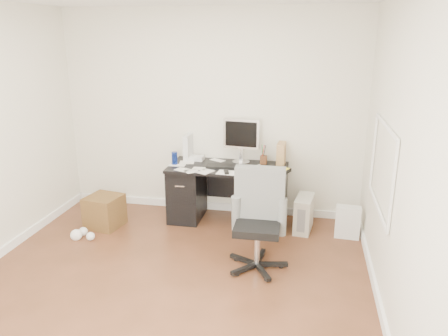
# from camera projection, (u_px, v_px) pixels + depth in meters

# --- Properties ---
(ground) EXTENTS (4.00, 4.00, 0.00)m
(ground) POSITION_uv_depth(u_px,v_px,m) (167.00, 286.00, 4.27)
(ground) COLOR #4C2B18
(ground) RESTS_ON ground
(room_shell) EXTENTS (4.02, 4.02, 2.71)m
(room_shell) POSITION_uv_depth(u_px,v_px,m) (164.00, 118.00, 3.81)
(room_shell) COLOR silver
(room_shell) RESTS_ON ground
(desk) EXTENTS (1.50, 0.70, 0.75)m
(desk) POSITION_uv_depth(u_px,v_px,m) (228.00, 192.00, 5.65)
(desk) COLOR black
(desk) RESTS_ON ground
(loose_papers) EXTENTS (1.10, 0.60, 0.00)m
(loose_papers) POSITION_uv_depth(u_px,v_px,m) (212.00, 166.00, 5.54)
(loose_papers) COLOR white
(loose_papers) RESTS_ON desk
(lcd_monitor) EXTENTS (0.49, 0.31, 0.59)m
(lcd_monitor) POSITION_uv_depth(u_px,v_px,m) (241.00, 141.00, 5.60)
(lcd_monitor) COLOR silver
(lcd_monitor) RESTS_ON desk
(keyboard) EXTENTS (0.50, 0.20, 0.03)m
(keyboard) POSITION_uv_depth(u_px,v_px,m) (226.00, 166.00, 5.49)
(keyboard) COLOR black
(keyboard) RESTS_ON desk
(computer_mouse) EXTENTS (0.08, 0.08, 0.06)m
(computer_mouse) POSITION_uv_depth(u_px,v_px,m) (259.00, 167.00, 5.43)
(computer_mouse) COLOR silver
(computer_mouse) RESTS_ON desk
(travel_mug) EXTENTS (0.08, 0.08, 0.16)m
(travel_mug) POSITION_uv_depth(u_px,v_px,m) (175.00, 158.00, 5.60)
(travel_mug) COLOR navy
(travel_mug) RESTS_ON desk
(white_binder) EXTENTS (0.14, 0.30, 0.34)m
(white_binder) POSITION_uv_depth(u_px,v_px,m) (189.00, 146.00, 5.83)
(white_binder) COLOR silver
(white_binder) RESTS_ON desk
(magazine_file) EXTENTS (0.14, 0.26, 0.30)m
(magazine_file) POSITION_uv_depth(u_px,v_px,m) (281.00, 154.00, 5.54)
(magazine_file) COLOR #977549
(magazine_file) RESTS_ON desk
(pen_cup) EXTENTS (0.11, 0.11, 0.25)m
(pen_cup) POSITION_uv_depth(u_px,v_px,m) (264.00, 154.00, 5.61)
(pen_cup) COLOR #5A3019
(pen_cup) RESTS_ON desk
(yellow_book) EXTENTS (0.24, 0.26, 0.04)m
(yellow_book) POSITION_uv_depth(u_px,v_px,m) (281.00, 171.00, 5.29)
(yellow_book) COLOR yellow
(yellow_book) RESTS_ON desk
(paper_remote) EXTENTS (0.28, 0.23, 0.02)m
(paper_remote) POSITION_uv_depth(u_px,v_px,m) (228.00, 172.00, 5.28)
(paper_remote) COLOR white
(paper_remote) RESTS_ON desk
(office_chair) EXTENTS (0.61, 0.61, 1.06)m
(office_chair) POSITION_uv_depth(u_px,v_px,m) (258.00, 222.00, 4.45)
(office_chair) COLOR #565956
(office_chair) RESTS_ON ground
(pc_tower) EXTENTS (0.25, 0.46, 0.44)m
(pc_tower) POSITION_uv_depth(u_px,v_px,m) (304.00, 214.00, 5.43)
(pc_tower) COLOR beige
(pc_tower) RESTS_ON ground
(shopping_bag) EXTENTS (0.30, 0.23, 0.39)m
(shopping_bag) POSITION_uv_depth(u_px,v_px,m) (348.00, 222.00, 5.24)
(shopping_bag) COLOR silver
(shopping_bag) RESTS_ON ground
(wicker_basket) EXTENTS (0.47, 0.47, 0.40)m
(wicker_basket) POSITION_uv_depth(u_px,v_px,m) (105.00, 211.00, 5.55)
(wicker_basket) COLOR #4E3017
(wicker_basket) RESTS_ON ground
(desk_printer) EXTENTS (0.41, 0.37, 0.20)m
(desk_printer) POSITION_uv_depth(u_px,v_px,m) (187.00, 206.00, 5.99)
(desk_printer) COLOR slate
(desk_printer) RESTS_ON ground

